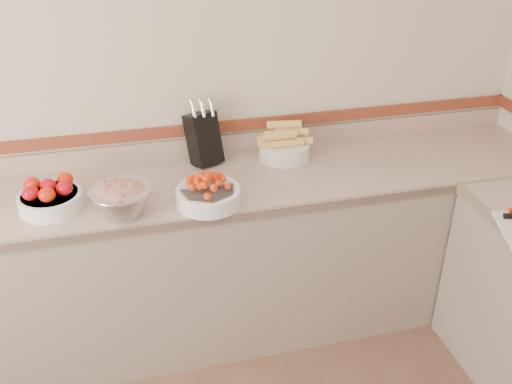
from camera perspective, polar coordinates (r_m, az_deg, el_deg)
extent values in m
plane|color=beige|center=(2.90, -10.08, 10.49)|extent=(4.00, 0.00, 4.00)
cube|color=tan|center=(2.77, -8.71, 0.14)|extent=(4.00, 0.65, 0.04)
cube|color=gray|center=(3.01, -8.07, -7.37)|extent=(4.00, 0.63, 0.86)
cube|color=gray|center=(2.50, -7.88, -3.26)|extent=(4.00, 0.02, 0.04)
cube|color=tan|center=(3.02, -9.49, 4.12)|extent=(4.00, 0.02, 0.10)
cube|color=brown|center=(2.97, -9.65, 5.85)|extent=(4.00, 0.02, 0.06)
cube|color=black|center=(2.92, -5.27, 5.33)|extent=(0.20, 0.21, 0.28)
cylinder|color=silver|center=(2.82, -6.24, 8.10)|extent=(0.03, 0.04, 0.07)
cylinder|color=silver|center=(2.83, -5.32, 8.20)|extent=(0.03, 0.04, 0.07)
cylinder|color=silver|center=(2.84, -4.40, 8.29)|extent=(0.03, 0.04, 0.07)
cylinder|color=silver|center=(2.85, -6.33, 8.30)|extent=(0.03, 0.04, 0.07)
cylinder|color=silver|center=(2.86, -5.42, 8.39)|extent=(0.03, 0.04, 0.07)
cylinder|color=silver|center=(2.86, -4.51, 8.48)|extent=(0.03, 0.04, 0.07)
cylinder|color=silver|center=(2.88, -6.42, 8.49)|extent=(0.03, 0.04, 0.07)
cylinder|color=silver|center=(2.88, -5.51, 8.59)|extent=(0.03, 0.04, 0.07)
cylinder|color=silver|center=(2.89, -4.61, 8.68)|extent=(0.03, 0.04, 0.07)
cylinder|color=white|center=(2.69, -19.84, -0.84)|extent=(0.28, 0.28, 0.07)
torus|color=white|center=(2.68, -19.95, -0.26)|extent=(0.28, 0.28, 0.01)
cylinder|color=white|center=(2.68, -19.95, -0.26)|extent=(0.25, 0.25, 0.01)
ellipsoid|color=red|center=(2.64, -21.63, -0.11)|extent=(0.07, 0.07, 0.06)
ellipsoid|color=red|center=(2.60, -20.18, -0.27)|extent=(0.07, 0.07, 0.06)
ellipsoid|color=red|center=(2.63, -18.61, 0.35)|extent=(0.07, 0.07, 0.06)
ellipsoid|color=red|center=(2.71, -21.48, 0.73)|extent=(0.07, 0.07, 0.06)
ellipsoid|color=red|center=(2.67, -20.07, 0.59)|extent=(0.07, 0.07, 0.06)
ellipsoid|color=red|center=(2.70, -18.55, 1.18)|extent=(0.07, 0.07, 0.06)
cylinder|color=white|center=(2.58, -4.79, -0.46)|extent=(0.29, 0.29, 0.08)
torus|color=white|center=(2.56, -4.82, 0.16)|extent=(0.29, 0.29, 0.01)
cylinder|color=white|center=(2.56, -4.82, 0.16)|extent=(0.25, 0.25, 0.01)
sphere|color=#EE3308|center=(2.64, -5.19, 1.74)|extent=(0.03, 0.03, 0.03)
sphere|color=#EE3308|center=(2.57, -5.67, 1.45)|extent=(0.03, 0.03, 0.03)
sphere|color=#EE3308|center=(2.50, -5.95, 0.41)|extent=(0.03, 0.03, 0.03)
sphere|color=#EE3308|center=(2.55, -5.74, 1.46)|extent=(0.03, 0.03, 0.03)
sphere|color=#EE3308|center=(2.52, -2.83, 0.58)|extent=(0.03, 0.03, 0.03)
sphere|color=#EE3308|center=(2.57, -5.31, 1.66)|extent=(0.03, 0.03, 0.03)
sphere|color=#EE3308|center=(2.51, -3.38, 0.47)|extent=(0.03, 0.03, 0.03)
sphere|color=#EE3308|center=(2.51, -5.74, 0.70)|extent=(0.03, 0.03, 0.03)
sphere|color=#EE3308|center=(2.53, -3.77, 0.95)|extent=(0.03, 0.03, 0.03)
sphere|color=#EE3308|center=(2.55, -5.05, 1.50)|extent=(0.03, 0.03, 0.03)
sphere|color=#EE3308|center=(2.58, -3.78, 1.44)|extent=(0.03, 0.03, 0.03)
sphere|color=#EE3308|center=(2.49, -3.34, 0.14)|extent=(0.03, 0.03, 0.03)
sphere|color=#EE3308|center=(2.54, -4.75, 1.65)|extent=(0.03, 0.03, 0.03)
sphere|color=#EE3308|center=(2.59, -5.04, 1.70)|extent=(0.03, 0.03, 0.03)
sphere|color=#EE3308|center=(2.50, -4.48, 0.53)|extent=(0.03, 0.03, 0.03)
sphere|color=#EE3308|center=(2.48, -5.35, 0.29)|extent=(0.03, 0.03, 0.03)
sphere|color=#EE3308|center=(2.56, -4.90, 1.58)|extent=(0.03, 0.03, 0.03)
sphere|color=#EE3308|center=(2.52, -4.88, 1.56)|extent=(0.03, 0.03, 0.03)
sphere|color=#EE3308|center=(2.53, -4.79, 1.47)|extent=(0.03, 0.03, 0.03)
sphere|color=#EE3308|center=(2.54, -4.42, 1.62)|extent=(0.03, 0.03, 0.03)
sphere|color=#EE3308|center=(2.53, -4.88, 1.47)|extent=(0.03, 0.03, 0.03)
sphere|color=#EE3308|center=(2.50, -4.67, 0.90)|extent=(0.03, 0.03, 0.03)
sphere|color=#EE3308|center=(2.51, -3.63, 0.57)|extent=(0.03, 0.03, 0.03)
sphere|color=#EE3308|center=(2.58, -5.55, 1.46)|extent=(0.03, 0.03, 0.03)
sphere|color=#EE3308|center=(2.58, -4.40, 1.68)|extent=(0.03, 0.03, 0.03)
sphere|color=#EE3308|center=(2.52, -4.91, 1.41)|extent=(0.03, 0.03, 0.03)
sphere|color=#EE3308|center=(2.51, -5.35, 0.95)|extent=(0.03, 0.03, 0.03)
sphere|color=#EE3308|center=(2.53, -4.77, 1.23)|extent=(0.03, 0.03, 0.03)
sphere|color=#EE3308|center=(2.59, -4.72, 1.73)|extent=(0.03, 0.03, 0.03)
sphere|color=#EE3308|center=(2.52, -5.13, 1.50)|extent=(0.03, 0.03, 0.03)
sphere|color=#EE3308|center=(2.60, -3.91, 1.59)|extent=(0.03, 0.03, 0.03)
sphere|color=#EE3308|center=(2.49, -5.92, 0.03)|extent=(0.03, 0.03, 0.03)
sphere|color=#EE3308|center=(2.55, -5.45, 1.51)|extent=(0.03, 0.03, 0.03)
sphere|color=#EE3308|center=(2.49, -5.85, 0.24)|extent=(0.03, 0.03, 0.03)
sphere|color=#EE3308|center=(2.55, -2.99, 1.05)|extent=(0.03, 0.03, 0.03)
sphere|color=#EE3308|center=(2.59, -4.19, 1.69)|extent=(0.03, 0.03, 0.03)
sphere|color=#EE3308|center=(2.50, -5.64, 0.57)|extent=(0.03, 0.03, 0.03)
sphere|color=#EE3308|center=(2.54, -5.29, 1.55)|extent=(0.03, 0.03, 0.03)
sphere|color=#EE3308|center=(2.49, -6.32, 0.04)|extent=(0.03, 0.03, 0.03)
cylinder|color=white|center=(3.00, 2.82, 4.16)|extent=(0.27, 0.27, 0.08)
torus|color=white|center=(2.99, 2.84, 4.75)|extent=(0.27, 0.27, 0.01)
cylinder|color=#F6BD66|center=(2.95, 1.87, 4.93)|extent=(0.18, 0.07, 0.04)
cylinder|color=#F6BD66|center=(2.94, 3.07, 4.87)|extent=(0.18, 0.04, 0.04)
cylinder|color=#F6BD66|center=(2.98, 3.99, 5.18)|extent=(0.18, 0.09, 0.04)
cylinder|color=#F6BD66|center=(2.99, 1.75, 5.35)|extent=(0.18, 0.06, 0.04)
cylinder|color=#F6BD66|center=(3.02, 3.17, 5.56)|extent=(0.18, 0.10, 0.04)
cylinder|color=#F6BD66|center=(2.95, 2.54, 5.85)|extent=(0.18, 0.05, 0.04)
cylinder|color=#F6BD66|center=(2.98, 3.55, 6.03)|extent=(0.18, 0.09, 0.04)
cylinder|color=#F6BD66|center=(2.97, 2.82, 6.76)|extent=(0.18, 0.07, 0.04)
cylinder|color=#F6BD66|center=(2.93, 2.35, 5.61)|extent=(0.18, 0.04, 0.04)
cylinder|color=#B2B2BA|center=(2.54, -13.26, -0.98)|extent=(0.27, 0.27, 0.13)
torus|color=#B2B2BA|center=(2.51, -13.41, 0.18)|extent=(0.28, 0.28, 0.01)
ellipsoid|color=#C41660|center=(2.52, -13.39, -0.02)|extent=(0.22, 0.22, 0.07)
cube|color=#C41660|center=(2.50, -13.52, 0.37)|extent=(0.03, 0.03, 0.02)
cube|color=#B2C962|center=(2.57, -14.15, 1.28)|extent=(0.02, 0.02, 0.02)
cube|color=#C41660|center=(2.50, -12.97, 0.41)|extent=(0.02, 0.02, 0.02)
cube|color=#B2C962|center=(2.53, -13.78, 0.76)|extent=(0.02, 0.02, 0.02)
cube|color=#C41660|center=(2.50, -14.73, 0.22)|extent=(0.02, 0.02, 0.02)
cube|color=#B2C962|center=(2.49, -13.45, 0.49)|extent=(0.02, 0.02, 0.02)
cube|color=#C41660|center=(2.51, -13.85, 0.61)|extent=(0.02, 0.02, 0.02)
cube|color=#B2C962|center=(2.51, -13.56, 0.67)|extent=(0.02, 0.02, 0.02)
cube|color=#C41660|center=(2.56, -15.12, 0.99)|extent=(0.02, 0.02, 0.02)
cube|color=#B2C962|center=(2.43, -13.40, -0.34)|extent=(0.02, 0.02, 0.02)
cube|color=#C41660|center=(2.51, -14.64, 0.61)|extent=(0.02, 0.02, 0.02)
cube|color=#B2C962|center=(2.49, -12.46, 0.70)|extent=(0.02, 0.02, 0.02)
cube|color=#C41660|center=(2.55, -12.04, 1.00)|extent=(0.02, 0.02, 0.02)
cube|color=#B2C962|center=(2.50, -14.11, 0.31)|extent=(0.02, 0.02, 0.02)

